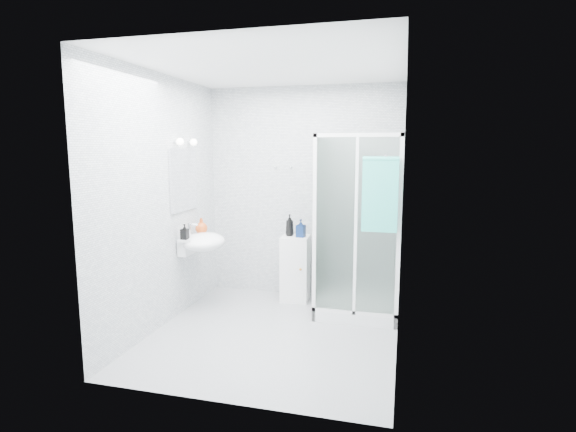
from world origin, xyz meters
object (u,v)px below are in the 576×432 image
(storage_cabinet, at_px, (295,268))
(hand_towel, at_px, (380,193))
(soap_dispenser_black, at_px, (185,232))
(shower_enclosure, at_px, (351,275))
(shampoo_bottle_a, at_px, (290,225))
(soap_dispenser_orange, at_px, (201,226))
(shampoo_bottle_b, at_px, (301,228))
(wall_basin, at_px, (202,242))

(storage_cabinet, xyz_separation_m, hand_towel, (1.02, -0.68, 1.01))
(storage_cabinet, distance_m, soap_dispenser_black, 1.43)
(hand_towel, relative_size, soap_dispenser_black, 4.42)
(shower_enclosure, height_order, storage_cabinet, shower_enclosure)
(shampoo_bottle_a, bearing_deg, soap_dispenser_black, -140.80)
(storage_cabinet, distance_m, soap_dispenser_orange, 1.24)
(storage_cabinet, relative_size, shampoo_bottle_b, 3.68)
(storage_cabinet, xyz_separation_m, shampoo_bottle_b, (0.07, -0.03, 0.51))
(wall_basin, xyz_separation_m, shampoo_bottle_b, (1.02, 0.57, 0.11))
(storage_cabinet, distance_m, hand_towel, 1.59)
(hand_towel, xyz_separation_m, soap_dispenser_orange, (-2.05, 0.25, -0.46))
(hand_towel, bearing_deg, soap_dispenser_orange, 172.93)
(hand_towel, xyz_separation_m, soap_dispenser_black, (-2.08, -0.10, -0.47))
(hand_towel, height_order, soap_dispenser_black, hand_towel)
(hand_towel, xyz_separation_m, shampoo_bottle_b, (-0.95, 0.65, -0.51))
(storage_cabinet, height_order, shampoo_bottle_b, shampoo_bottle_b)
(hand_towel, xyz_separation_m, shampoo_bottle_a, (-1.10, 0.70, -0.48))
(shower_enclosure, distance_m, shampoo_bottle_b, 0.82)
(hand_towel, bearing_deg, soap_dispenser_black, -177.11)
(hand_towel, bearing_deg, shampoo_bottle_a, 147.65)
(wall_basin, relative_size, soap_dispenser_black, 3.31)
(soap_dispenser_orange, bearing_deg, soap_dispenser_black, -94.45)
(storage_cabinet, distance_m, shampoo_bottle_b, 0.51)
(shampoo_bottle_a, bearing_deg, soap_dispenser_orange, -155.17)
(shampoo_bottle_a, height_order, soap_dispenser_black, shampoo_bottle_a)
(soap_dispenser_orange, xyz_separation_m, soap_dispenser_black, (-0.03, -0.36, -0.01))
(shower_enclosure, xyz_separation_m, soap_dispenser_black, (-1.76, -0.51, 0.50))
(soap_dispenser_orange, relative_size, soap_dispenser_black, 1.08)
(wall_basin, height_order, shampoo_bottle_a, shampoo_bottle_a)
(shower_enclosure, xyz_separation_m, soap_dispenser_orange, (-1.74, -0.15, 0.51))
(shower_enclosure, xyz_separation_m, hand_towel, (0.32, -0.40, 0.97))
(wall_basin, distance_m, soap_dispenser_black, 0.27)
(wall_basin, bearing_deg, shampoo_bottle_b, 29.14)
(storage_cabinet, xyz_separation_m, soap_dispenser_orange, (-1.03, -0.43, 0.55))
(shampoo_bottle_a, distance_m, soap_dispenser_orange, 1.05)
(storage_cabinet, height_order, shampoo_bottle_a, shampoo_bottle_a)
(storage_cabinet, relative_size, shampoo_bottle_a, 3.02)
(wall_basin, relative_size, shampoo_bottle_a, 2.12)
(shower_enclosure, bearing_deg, hand_towel, -51.82)
(shampoo_bottle_a, distance_m, shampoo_bottle_b, 0.16)
(hand_towel, distance_m, soap_dispenser_orange, 2.12)
(shampoo_bottle_a, distance_m, soap_dispenser_black, 1.27)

